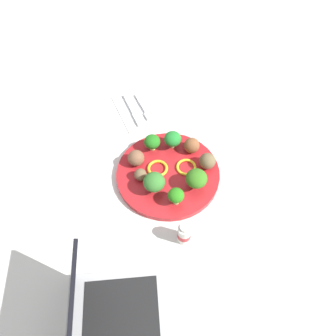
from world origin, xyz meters
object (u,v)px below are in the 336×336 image
(fork, at_px, (144,108))
(broccoli_floret_front_left, at_px, (196,179))
(broccoli_floret_back_right, at_px, (173,139))
(knife, at_px, (133,111))
(meatball_center, at_px, (140,175))
(plate, at_px, (168,174))
(broccoli_floret_front_right, at_px, (176,196))
(meatball_far_rim, at_px, (136,158))
(pepper_ring_back_right, at_px, (158,168))
(meatball_mid_left, at_px, (192,145))
(napkin, at_px, (138,109))
(broccoli_floret_back_left, at_px, (154,182))
(broccoli_floret_mid_right, at_px, (152,142))
(meatball_back_left, at_px, (207,161))
(pepper_ring_front_left, at_px, (186,167))
(yogurt_bottle, at_px, (184,234))

(fork, bearing_deg, broccoli_floret_front_left, 1.82)
(broccoli_floret_back_right, xyz_separation_m, knife, (-0.19, -0.05, -0.04))
(broccoli_floret_back_right, bearing_deg, meatball_center, -63.16)
(plate, relative_size, broccoli_floret_front_right, 5.62)
(plate, bearing_deg, broccoli_floret_front_left, 33.67)
(broccoli_floret_back_right, relative_size, meatball_center, 1.64)
(broccoli_floret_back_right, distance_m, meatball_center, 0.14)
(meatball_far_rim, bearing_deg, fork, 152.45)
(broccoli_floret_front_right, bearing_deg, pepper_ring_back_right, -179.37)
(fork, bearing_deg, pepper_ring_back_right, -13.63)
(pepper_ring_back_right, relative_size, knife, 0.39)
(broccoli_floret_front_left, distance_m, meatball_mid_left, 0.12)
(broccoli_floret_front_left, height_order, napkin, broccoli_floret_front_left)
(broccoli_floret_back_right, bearing_deg, fork, -176.28)
(broccoli_floret_back_left, xyz_separation_m, meatball_mid_left, (-0.08, 0.15, -0.02))
(broccoli_floret_mid_right, height_order, napkin, broccoli_floret_mid_right)
(broccoli_floret_back_left, bearing_deg, broccoli_floret_mid_right, 159.13)
(meatball_center, bearing_deg, knife, 163.32)
(meatball_back_left, relative_size, napkin, 0.26)
(meatball_far_rim, distance_m, pepper_ring_front_left, 0.14)
(broccoli_floret_front_left, distance_m, pepper_ring_back_right, 0.12)
(broccoli_floret_mid_right, bearing_deg, yogurt_bottle, -7.49)
(broccoli_floret_front_right, distance_m, broccoli_floret_front_left, 0.07)
(broccoli_floret_back_left, xyz_separation_m, broccoli_floret_front_right, (0.06, 0.03, -0.01))
(broccoli_floret_mid_right, relative_size, pepper_ring_back_right, 0.85)
(fork, bearing_deg, knife, -91.73)
(broccoli_floret_back_left, bearing_deg, meatball_mid_left, 118.04)
(meatball_far_rim, bearing_deg, pepper_ring_back_right, 45.53)
(pepper_ring_front_left, xyz_separation_m, yogurt_bottle, (0.18, -0.09, 0.01))
(broccoli_floret_back_right, bearing_deg, plate, -32.90)
(meatball_mid_left, bearing_deg, meatball_far_rim, -98.20)
(broccoli_floret_mid_right, distance_m, knife, 0.17)
(broccoli_floret_front_right, bearing_deg, plate, 167.58)
(broccoli_floret_front_right, distance_m, broccoli_floret_back_right, 0.18)
(pepper_ring_front_left, bearing_deg, broccoli_floret_mid_right, -150.43)
(meatball_far_rim, bearing_deg, broccoli_floret_mid_right, 115.67)
(broccoli_floret_front_left, distance_m, meatball_far_rim, 0.18)
(plate, xyz_separation_m, meatball_mid_left, (-0.04, 0.09, 0.03))
(broccoli_floret_mid_right, relative_size, meatball_far_rim, 1.07)
(broccoli_floret_back_left, bearing_deg, meatball_back_left, 94.23)
(napkin, height_order, fork, fork)
(broccoli_floret_back_right, bearing_deg, meatball_far_rim, -84.50)
(plate, relative_size, fork, 2.33)
(pepper_ring_front_left, distance_m, knife, 0.27)
(broccoli_floret_front_right, bearing_deg, pepper_ring_front_left, 139.89)
(broccoli_floret_front_left, bearing_deg, meatball_mid_left, 158.50)
(meatball_back_left, height_order, pepper_ring_front_left, meatball_back_left)
(broccoli_floret_mid_right, distance_m, pepper_ring_front_left, 0.12)
(pepper_ring_front_left, bearing_deg, broccoli_floret_back_right, -178.20)
(broccoli_floret_front_left, xyz_separation_m, napkin, (-0.34, -0.03, -0.05))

